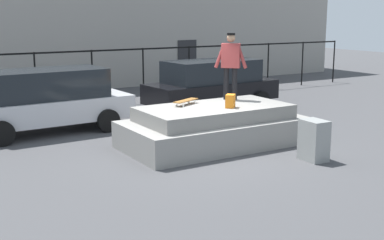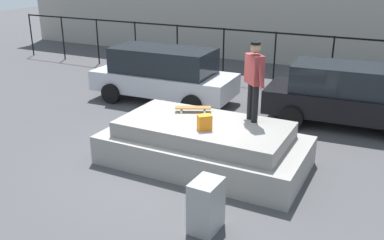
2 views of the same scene
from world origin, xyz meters
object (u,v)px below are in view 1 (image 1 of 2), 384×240
(skateboarder, at_px, (231,61))
(skateboard, at_px, (186,101))
(backpack, at_px, (230,101))
(car_black_hatchback_mid, at_px, (212,84))
(car_silver_hatchback_near, at_px, (45,99))
(utility_box, at_px, (314,140))

(skateboarder, xyz_separation_m, skateboard, (-1.42, -0.09, -0.91))
(skateboarder, distance_m, backpack, 1.47)
(backpack, bearing_deg, car_black_hatchback_mid, -161.93)
(car_silver_hatchback_near, xyz_separation_m, utility_box, (4.29, -5.90, -0.46))
(skateboarder, relative_size, backpack, 5.39)
(skateboard, relative_size, car_silver_hatchback_near, 0.18)
(skateboard, relative_size, car_black_hatchback_mid, 0.18)
(skateboarder, bearing_deg, car_silver_hatchback_near, 143.27)
(skateboard, bearing_deg, skateboarder, 3.64)
(skateboard, bearing_deg, car_black_hatchback_mid, 48.46)
(skateboard, bearing_deg, utility_box, -59.29)
(backpack, xyz_separation_m, car_silver_hatchback_near, (-3.36, 4.01, -0.23))
(car_black_hatchback_mid, height_order, utility_box, car_black_hatchback_mid)
(backpack, bearing_deg, skateboard, -94.65)
(car_black_hatchback_mid, bearing_deg, car_silver_hatchback_near, -176.41)
(car_silver_hatchback_near, bearing_deg, skateboarder, -36.73)
(backpack, distance_m, car_black_hatchback_mid, 4.97)
(skateboard, bearing_deg, car_silver_hatchback_near, 130.24)
(backpack, xyz_separation_m, car_black_hatchback_mid, (2.36, 4.37, -0.25))
(car_silver_hatchback_near, bearing_deg, car_black_hatchback_mid, 3.59)
(skateboarder, relative_size, car_silver_hatchback_near, 0.37)
(skateboarder, xyz_separation_m, car_black_hatchback_mid, (1.66, 3.38, -1.10))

